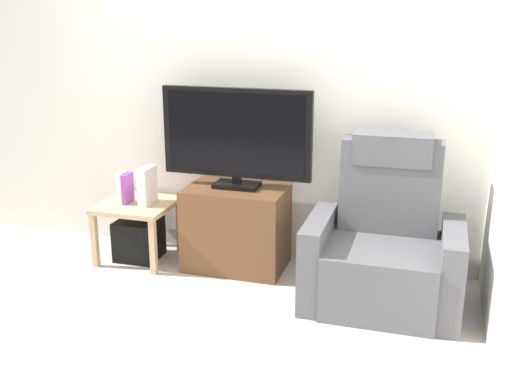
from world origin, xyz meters
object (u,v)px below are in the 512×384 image
(side_table, at_px, (137,211))
(game_console, at_px, (147,186))
(tv_stand, at_px, (236,228))
(book_leftmost, at_px, (123,187))
(subwoofer_box, at_px, (139,239))
(book_middle, at_px, (128,188))
(television, at_px, (236,136))
(recliner_armchair, at_px, (384,247))

(side_table, bearing_deg, game_console, 6.34)
(tv_stand, xyz_separation_m, book_leftmost, (-0.87, -0.08, 0.26))
(subwoofer_box, xyz_separation_m, book_leftmost, (-0.10, -0.02, 0.41))
(subwoofer_box, bearing_deg, book_middle, -161.15)
(book_leftmost, height_order, game_console, game_console)
(television, bearing_deg, book_middle, -173.26)
(tv_stand, xyz_separation_m, recliner_armchair, (1.09, -0.24, 0.06))
(game_console, bearing_deg, book_middle, -168.59)
(television, relative_size, recliner_armchair, 1.01)
(recliner_armchair, relative_size, book_middle, 4.75)
(side_table, bearing_deg, recliner_armchair, -5.47)
(tv_stand, distance_m, recliner_armchair, 1.12)
(tv_stand, distance_m, television, 0.68)
(recliner_armchair, bearing_deg, book_leftmost, -175.95)
(subwoofer_box, height_order, book_middle, book_middle)
(television, relative_size, game_console, 3.90)
(television, relative_size, book_leftmost, 4.66)
(tv_stand, height_order, book_middle, book_middle)
(side_table, height_order, book_leftmost, book_leftmost)
(subwoofer_box, distance_m, game_console, 0.44)
(game_console, bearing_deg, tv_stand, 4.14)
(tv_stand, bearing_deg, subwoofer_box, -175.61)
(book_middle, bearing_deg, recliner_armchair, -4.71)
(tv_stand, relative_size, game_console, 2.58)
(tv_stand, height_order, recliner_armchair, recliner_armchair)
(television, bearing_deg, subwoofer_box, -174.22)
(recliner_armchair, relative_size, subwoofer_box, 3.50)
(subwoofer_box, bearing_deg, television, 5.78)
(television, height_order, recliner_armchair, television)
(side_table, distance_m, subwoofer_box, 0.22)
(side_table, distance_m, game_console, 0.23)
(subwoofer_box, xyz_separation_m, book_middle, (-0.06, -0.02, 0.41))
(book_leftmost, distance_m, game_console, 0.19)
(side_table, bearing_deg, book_leftmost, -168.69)
(recliner_armchair, bearing_deg, subwoofer_box, -176.81)
(tv_stand, xyz_separation_m, television, (0.00, 0.02, 0.68))
(game_console, bearing_deg, recliner_armchair, -6.07)
(side_table, relative_size, book_leftmost, 2.31)
(subwoofer_box, height_order, book_leftmost, book_leftmost)
(subwoofer_box, bearing_deg, game_console, 6.34)
(television, distance_m, game_console, 0.79)
(subwoofer_box, bearing_deg, book_leftmost, -168.69)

